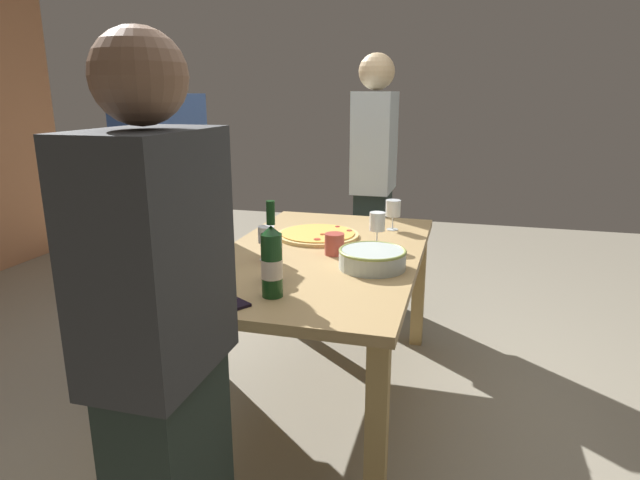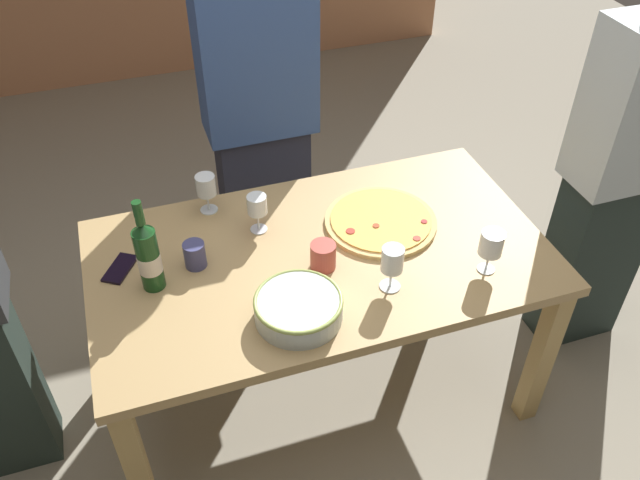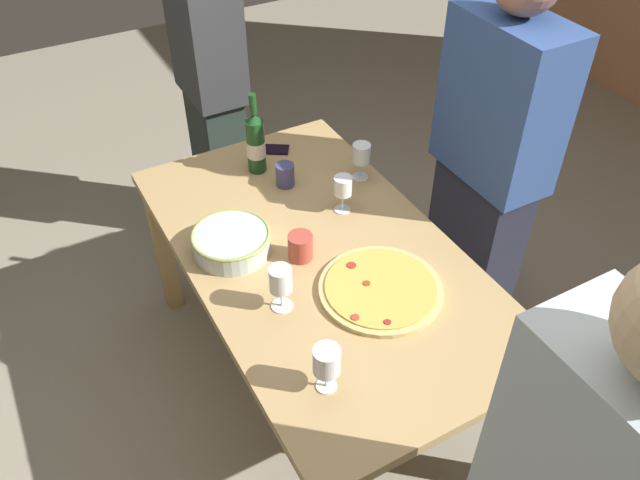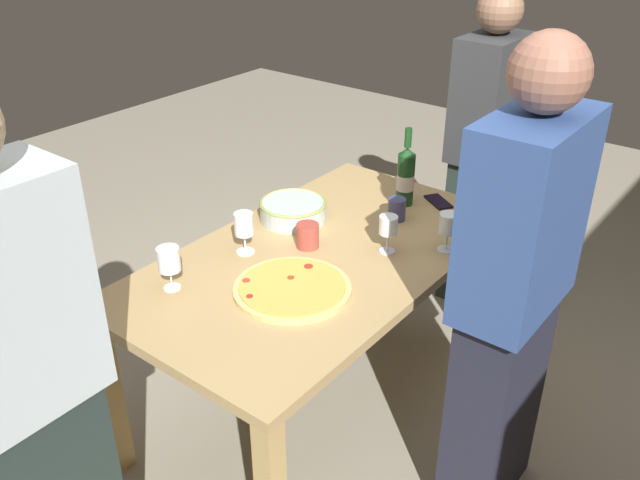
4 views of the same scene
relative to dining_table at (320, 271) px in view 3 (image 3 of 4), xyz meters
The scene contains 14 objects.
ground_plane 0.66m from the dining_table, ahead, with size 8.00×8.00×0.00m, color gray.
dining_table is the anchor object (origin of this frame).
pizza 0.30m from the dining_table, 17.60° to the left, with size 0.41×0.41×0.03m.
serving_bowl 0.34m from the dining_table, 120.91° to the right, with size 0.28×0.28×0.08m.
wine_bottle 0.62m from the dining_table, behind, with size 0.08×0.08×0.35m.
wine_glass_near_pizza 0.33m from the dining_table, 131.71° to the left, with size 0.07×0.07×0.15m.
wine_glass_by_bottle 0.35m from the dining_table, 54.39° to the right, with size 0.07×0.07×0.17m.
wine_glass_far_left 0.53m from the dining_table, 131.38° to the left, with size 0.07×0.07×0.16m.
wine_glass_far_right 0.61m from the dining_table, 27.02° to the right, with size 0.08×0.08×0.16m.
cup_amber 0.16m from the dining_table, 100.23° to the right, with size 0.09×0.09×0.10m, color #B34439.
cup_ceramic 0.45m from the dining_table, 170.00° to the left, with size 0.07×0.07×0.09m, color #404273.
cell_phone 0.69m from the dining_table, 168.69° to the left, with size 0.07×0.14×0.01m, color black.
person_guest_left 1.22m from the dining_table, behind, with size 0.38×0.24×1.59m.
person_guest_right 0.78m from the dining_table, 91.10° to the left, with size 0.46×0.24×1.68m.
Camera 3 is at (1.48, -0.81, 2.29)m, focal length 36.08 mm.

